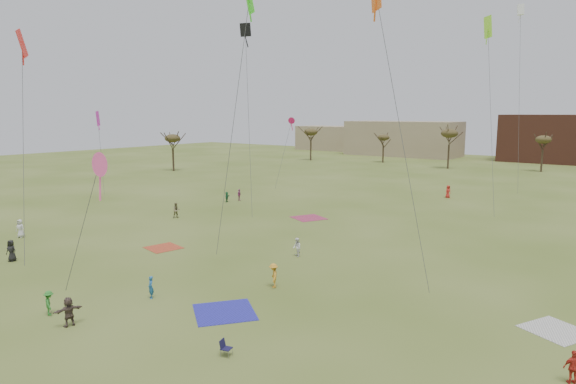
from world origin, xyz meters
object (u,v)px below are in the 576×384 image
Objects in this scene: spectator_fore_a at (574,367)px; camp_chair_center at (226,351)px; flyer_near_center at (49,303)px; flyer_near_right at (151,287)px; flyer_near_left at (20,228)px.

camp_chair_center is (-14.67, -7.71, -0.55)m from spectator_fore_a.
camp_chair_center is at bearing -7.77° from spectator_fore_a.
flyer_near_center reaches higher than flyer_near_right.
flyer_near_center is at bearing -88.95° from flyer_near_right.
flyer_near_right is at bearing -28.14° from flyer_near_left.
flyer_near_right is at bearing 58.15° from camp_chair_center.
flyer_near_center is at bearing 86.79° from camp_chair_center.
spectator_fore_a is (27.12, 10.45, 0.04)m from flyer_near_center.
flyer_near_left is 48.60m from spectator_fore_a.
spectator_fore_a is 16.58m from camp_chair_center.
spectator_fore_a is at bearing -133.98° from flyer_near_center.
camp_chair_center is (9.73, -2.83, -0.51)m from flyer_near_right.
spectator_fore_a is (48.55, 2.17, -0.11)m from flyer_near_left.
flyer_near_left is at bearing 3.82° from flyer_near_center.
flyer_near_center is 0.96× the size of spectator_fore_a.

